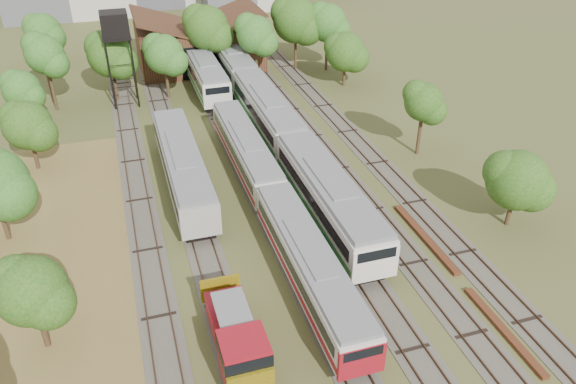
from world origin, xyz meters
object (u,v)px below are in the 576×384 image
object	(u,v)px
shunter_locomotive	(237,341)
water_tower	(115,27)
railcar_green_set	(268,113)
railcar_red_set	(273,200)

from	to	relation	value
shunter_locomotive	water_tower	xyz separation A→B (m)	(-3.58, 41.51, 7.27)
railcar_green_set	water_tower	distance (m)	19.53
shunter_locomotive	railcar_red_set	bearing A→B (deg)	66.04
railcar_red_set	water_tower	bearing A→B (deg)	108.88
water_tower	railcar_green_set	bearing A→B (deg)	-42.23
railcar_green_set	shunter_locomotive	xyz separation A→B (m)	(-10.00, -29.19, -0.56)
shunter_locomotive	water_tower	world-z (taller)	water_tower
railcar_red_set	shunter_locomotive	distance (m)	14.78
shunter_locomotive	railcar_green_set	bearing A→B (deg)	71.09
railcar_red_set	shunter_locomotive	bearing A→B (deg)	-113.96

